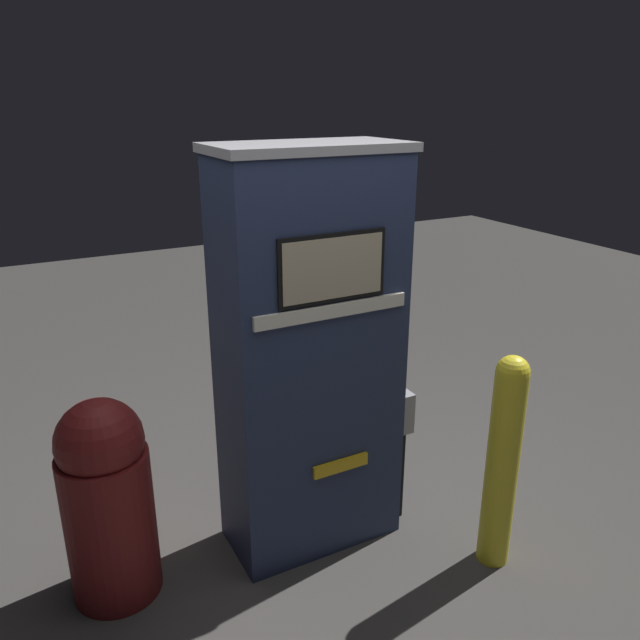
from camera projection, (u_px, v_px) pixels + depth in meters
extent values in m
plane|color=#423F3D|center=(330.00, 555.00, 3.16)|extent=(14.00, 14.00, 0.00)
cube|color=#232D4C|center=(310.00, 454.00, 3.17)|extent=(0.84, 0.43, 0.94)
cube|color=#232D4C|center=(309.00, 268.00, 2.84)|extent=(0.84, 0.43, 1.02)
cube|color=#99999E|center=(308.00, 147.00, 2.66)|extent=(0.87, 0.46, 0.04)
cube|color=black|center=(333.00, 268.00, 2.64)|extent=(0.51, 0.01, 0.30)
cube|color=tan|center=(333.00, 268.00, 2.63)|extent=(0.48, 0.01, 0.26)
cube|color=silver|center=(333.00, 311.00, 2.70)|extent=(0.74, 0.02, 0.06)
cube|color=gold|center=(341.00, 466.00, 2.99)|extent=(0.29, 0.02, 0.06)
cube|color=#99999E|center=(397.00, 408.00, 3.25)|extent=(0.09, 0.19, 0.22)
cylinder|color=black|center=(401.00, 474.00, 3.32)|extent=(0.03, 0.03, 0.51)
cylinder|color=yellow|center=(502.00, 470.00, 2.97)|extent=(0.15, 0.15, 1.03)
sphere|color=yellow|center=(513.00, 372.00, 2.79)|extent=(0.15, 0.15, 0.15)
cylinder|color=maroon|center=(111.00, 524.00, 2.82)|extent=(0.40, 0.40, 0.72)
sphere|color=maroon|center=(100.00, 441.00, 2.68)|extent=(0.38, 0.38, 0.38)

